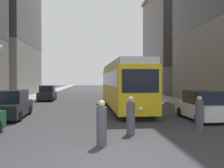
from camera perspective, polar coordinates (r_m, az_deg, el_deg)
The scene contains 12 objects.
ground_plane at distance 8.35m, azimuth 1.45°, elevation -16.57°, with size 200.00×200.00×0.00m, color #303033.
sidewalk_left at distance 48.61m, azimuth -14.36°, elevation -1.86°, with size 2.77×120.00×0.15m, color gray.
sidewalk_right at distance 48.93m, azimuth 6.31°, elevation -1.82°, with size 2.77×120.00×0.15m, color gray.
streetcar at distance 20.89m, azimuth 2.70°, elevation -0.11°, with size 2.83×13.27×3.89m.
transit_bus at distance 38.38m, azimuth 4.07°, elevation 0.19°, with size 2.67×11.58×3.45m.
parked_car_left_near at distance 17.58m, azimuth -22.19°, elevation -4.52°, with size 2.05×4.95×1.82m.
parked_car_right_far at distance 16.48m, azimuth 20.04°, elevation -4.88°, with size 2.00×4.38×1.82m.
parked_car_left_far at distance 30.63m, azimuth -14.77°, elevation -2.13°, with size 1.98×4.36×1.82m.
pedestrian_crossing_near at distance 11.43m, azimuth 4.36°, elevation -7.59°, with size 0.39×0.39×1.74m.
pedestrian_crossing_far at distance 9.47m, azimuth -2.43°, elevation -9.41°, with size 0.39×0.39×1.74m.
pedestrian_on_sidewalk at distance 13.10m, azimuth 19.58°, elevation -6.60°, with size 0.38×0.38×1.71m.
building_right_midblock at distance 47.51m, azimuth 16.71°, elevation 9.28°, with size 13.36×14.95×18.22m.
Camera 1 is at (-0.91, -7.91, 2.53)m, focal length 39.45 mm.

